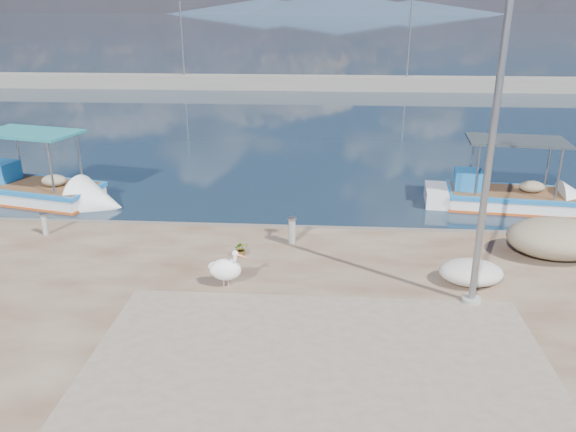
{
  "coord_description": "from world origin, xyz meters",
  "views": [
    {
      "loc": [
        1.07,
        -11.41,
        6.99
      ],
      "look_at": [
        0.0,
        3.8,
        1.3
      ],
      "focal_mm": 35.0,
      "sensor_mm": 36.0,
      "label": 1
    }
  ],
  "objects_px": {
    "boat_left": "(38,194)",
    "pelican": "(226,269)",
    "lamp_post": "(488,165)",
    "bollard_near": "(292,229)",
    "boat_right": "(507,201)"
  },
  "relations": [
    {
      "from": "boat_right",
      "to": "pelican",
      "type": "relative_size",
      "value": 5.96
    },
    {
      "from": "boat_left",
      "to": "lamp_post",
      "type": "distance_m",
      "value": 16.89
    },
    {
      "from": "pelican",
      "to": "boat_left",
      "type": "bearing_deg",
      "value": 156.57
    },
    {
      "from": "bollard_near",
      "to": "boat_right",
      "type": "bearing_deg",
      "value": 33.83
    },
    {
      "from": "boat_left",
      "to": "boat_right",
      "type": "distance_m",
      "value": 17.8
    },
    {
      "from": "pelican",
      "to": "bollard_near",
      "type": "height_order",
      "value": "pelican"
    },
    {
      "from": "pelican",
      "to": "lamp_post",
      "type": "height_order",
      "value": "lamp_post"
    },
    {
      "from": "boat_left",
      "to": "boat_right",
      "type": "height_order",
      "value": "boat_left"
    },
    {
      "from": "boat_left",
      "to": "bollard_near",
      "type": "bearing_deg",
      "value": -11.26
    },
    {
      "from": "boat_right",
      "to": "bollard_near",
      "type": "bearing_deg",
      "value": -139.73
    },
    {
      "from": "boat_left",
      "to": "pelican",
      "type": "distance_m",
      "value": 11.5
    },
    {
      "from": "pelican",
      "to": "bollard_near",
      "type": "xyz_separation_m",
      "value": [
        1.44,
        2.86,
        -0.04
      ]
    },
    {
      "from": "lamp_post",
      "to": "bollard_near",
      "type": "relative_size",
      "value": 8.77
    },
    {
      "from": "boat_right",
      "to": "bollard_near",
      "type": "relative_size",
      "value": 7.98
    },
    {
      "from": "pelican",
      "to": "bollard_near",
      "type": "bearing_deg",
      "value": 80.87
    }
  ]
}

